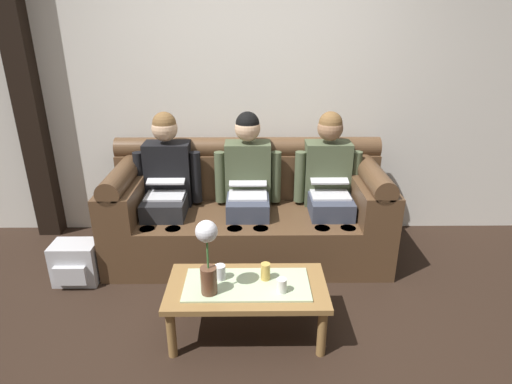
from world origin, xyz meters
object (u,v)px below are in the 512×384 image
Objects in this scene: flower_vase at (208,253)px; cup_near_left at (282,285)px; person_left at (167,182)px; coffee_table at (247,291)px; person_middle at (248,181)px; cup_near_right at (220,272)px; couch at (248,213)px; person_right at (329,181)px; cup_far_center at (265,271)px; backpack_left at (76,263)px.

flower_vase reaches higher than cup_near_left.
coffee_table is at bearing -57.49° from person_left.
person_middle is at bearing 90.00° from coffee_table.
person_middle is 12.81× the size of cup_near_right.
person_middle is (-0.00, -0.00, 0.29)m from couch.
person_right is at bearing -0.02° from person_middle.
person_right reaches higher than cup_near_right.
person_left is at bearing 127.74° from cup_near_left.
person_left is at bearing 122.51° from coffee_table.
person_middle reaches higher than cup_far_center.
couch is 1.21m from flower_vase.
couch is at bearing 80.42° from cup_near_right.
person_right is at bearing 51.90° from flower_vase.
cup_far_center is (0.12, -1.01, -0.23)m from person_middle.
coffee_table reaches higher than backpack_left.
cup_near_left is at bearing -20.81° from cup_near_right.
person_middle is 1.19m from cup_near_left.
couch reaches higher than cup_near_right.
couch is at bearing 0.34° from person_left.
person_right is 3.61× the size of backpack_left.
flower_vase reaches higher than cup_near_right.
cup_far_center is (0.12, 0.05, 0.11)m from coffee_table.
cup_far_center is at bearing -20.86° from backpack_left.
person_left is 2.54× the size of flower_vase.
flower_vase is 1.42× the size of backpack_left.
couch is 1.06m from coffee_table.
cup_far_center is 1.57m from backpack_left.
person_middle reaches higher than cup_near_right.
couch reaches higher than flower_vase.
cup_far_center is at bearing 22.33° from flower_vase.
person_middle is 1.04m from cup_near_right.
coffee_table is at bearing -156.59° from cup_far_center.
couch reaches higher than backpack_left.
person_left is 0.67m from person_middle.
cup_far_center is at bearing -83.35° from couch.
backpack_left is (-1.10, 0.69, -0.48)m from flower_vase.
cup_far_center is at bearing 124.23° from cup_near_left.
person_middle is 1.22× the size of coffee_table.
person_left is 1.47m from cup_near_left.
person_right is 1.46m from flower_vase.
person_right is at bearing 49.84° from cup_near_right.
cup_near_left is at bearing 0.49° from flower_vase.
flower_vase is at bearing -32.14° from backpack_left.
cup_far_center is at bearing -1.44° from cup_near_right.
person_left reaches higher than flower_vase.
person_middle is (0.67, 0.00, -0.00)m from person_left.
person_right reaches higher than cup_far_center.
backpack_left is (-2.00, -0.46, -0.50)m from person_right.
backpack_left is (-1.16, 0.54, -0.26)m from cup_near_right.
person_right is at bearing 57.49° from coffee_table.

